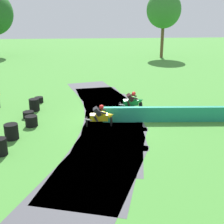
# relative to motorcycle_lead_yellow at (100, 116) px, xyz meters

# --- Properties ---
(ground_plane) EXTENTS (120.00, 120.00, 0.00)m
(ground_plane) POSITION_rel_motorcycle_lead_yellow_xyz_m (0.80, 0.77, -0.65)
(ground_plane) COLOR #428433
(track_asphalt) EXTENTS (6.77, 21.73, 0.01)m
(track_asphalt) POSITION_rel_motorcycle_lead_yellow_xyz_m (0.26, 0.81, -0.64)
(track_asphalt) COLOR #47474C
(track_asphalt) RESTS_ON ground
(safety_barrier) EXTENTS (11.38, 1.17, 0.90)m
(safety_barrier) POSITION_rel_motorcycle_lead_yellow_xyz_m (5.87, 0.38, -0.20)
(safety_barrier) COLOR #1E8466
(safety_barrier) RESTS_ON ground
(motorcycle_lead_yellow) EXTENTS (1.69, 0.79, 1.43)m
(motorcycle_lead_yellow) POSITION_rel_motorcycle_lead_yellow_xyz_m (0.00, 0.00, 0.00)
(motorcycle_lead_yellow) COLOR black
(motorcycle_lead_yellow) RESTS_ON ground
(motorcycle_chase_green) EXTENTS (1.68, 0.87, 1.43)m
(motorcycle_chase_green) POSITION_rel_motorcycle_lead_yellow_xyz_m (2.22, 2.69, -0.01)
(motorcycle_chase_green) COLOR black
(motorcycle_chase_green) RESTS_ON ground
(tire_stack_near) EXTENTS (0.58, 0.58, 0.80)m
(tire_stack_near) POSITION_rel_motorcycle_lead_yellow_xyz_m (-4.69, -3.00, -0.25)
(tire_stack_near) COLOR black
(tire_stack_near) RESTS_ON ground
(tire_stack_mid_a) EXTENTS (0.70, 0.70, 0.80)m
(tire_stack_mid_a) POSITION_rel_motorcycle_lead_yellow_xyz_m (-4.61, -1.24, -0.25)
(tire_stack_mid_a) COLOR black
(tire_stack_mid_a) RESTS_ON ground
(tire_stack_mid_b) EXTENTS (0.69, 0.69, 0.60)m
(tire_stack_mid_b) POSITION_rel_motorcycle_lead_yellow_xyz_m (-3.91, 0.51, -0.35)
(tire_stack_mid_b) COLOR black
(tire_stack_mid_b) RESTS_ON ground
(tire_stack_far) EXTENTS (0.67, 0.67, 0.40)m
(tire_stack_far) POSITION_rel_motorcycle_lead_yellow_xyz_m (-4.33, 1.94, -0.45)
(tire_stack_far) COLOR black
(tire_stack_far) RESTS_ON ground
(tire_stack_extra_a) EXTENTS (0.67, 0.67, 0.80)m
(tire_stack_extra_a) POSITION_rel_motorcycle_lead_yellow_xyz_m (-4.18, 3.32, -0.25)
(tire_stack_extra_a) COLOR black
(tire_stack_extra_a) RESTS_ON ground
(tire_stack_extra_b) EXTENTS (0.61, 0.61, 0.40)m
(tire_stack_extra_b) POSITION_rel_motorcycle_lead_yellow_xyz_m (-4.15, 5.17, -0.45)
(tire_stack_extra_b) COLOR black
(tire_stack_extra_b) RESTS_ON ground
(tree_far_left) EXTENTS (4.75, 4.75, 9.04)m
(tree_far_left) POSITION_rel_motorcycle_lead_yellow_xyz_m (10.31, 26.45, 5.86)
(tree_far_left) COLOR brown
(tree_far_left) RESTS_ON ground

